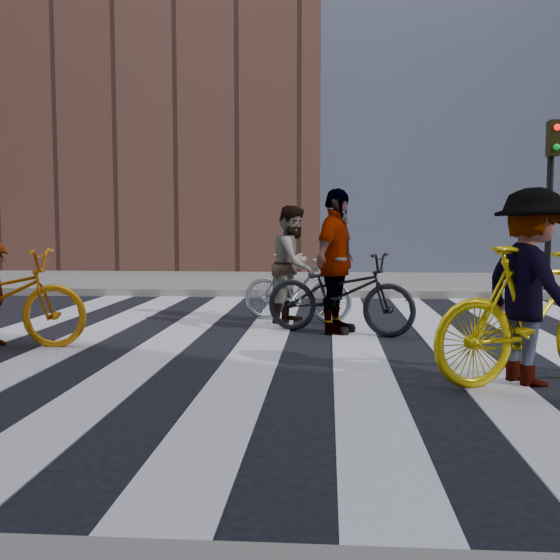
# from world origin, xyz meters

# --- Properties ---
(ground) EXTENTS (100.00, 100.00, 0.00)m
(ground) POSITION_xyz_m (0.00, 0.00, 0.00)
(ground) COLOR black
(ground) RESTS_ON ground
(sidewalk_far) EXTENTS (100.00, 5.00, 0.15)m
(sidewalk_far) POSITION_xyz_m (0.00, 7.50, 0.07)
(sidewalk_far) COLOR gray
(sidewalk_far) RESTS_ON ground
(zebra_crosswalk) EXTENTS (8.25, 10.00, 0.01)m
(zebra_crosswalk) POSITION_xyz_m (0.00, 0.00, 0.01)
(zebra_crosswalk) COLOR silver
(zebra_crosswalk) RESTS_ON ground
(building_brick_far_left) EXTENTS (16.00, 10.00, 18.00)m
(building_brick_far_left) POSITION_xyz_m (-8.00, 15.00, 9.00)
(building_brick_far_left) COLOR #503228
(building_brick_far_left) RESTS_ON ground
(traffic_signal) EXTENTS (0.22, 0.42, 3.33)m
(traffic_signal) POSITION_xyz_m (4.40, 5.32, 2.28)
(traffic_signal) COLOR black
(traffic_signal) RESTS_ON ground
(bike_silver_mid) EXTENTS (1.69, 0.95, 0.98)m
(bike_silver_mid) POSITION_xyz_m (-0.22, 1.86, 0.49)
(bike_silver_mid) COLOR #A8ADB2
(bike_silver_mid) RESTS_ON ground
(bike_yellow_right) EXTENTS (2.07, 1.28, 1.20)m
(bike_yellow_right) POSITION_xyz_m (2.01, -1.67, 0.60)
(bike_yellow_right) COLOR yellow
(bike_yellow_right) RESTS_ON ground
(bike_dark_rear) EXTENTS (2.09, 1.34, 1.04)m
(bike_dark_rear) POSITION_xyz_m (0.36, 0.88, 0.52)
(bike_dark_rear) COLOR black
(bike_dark_rear) RESTS_ON ground
(rider_mid) EXTENTS (0.85, 0.96, 1.66)m
(rider_mid) POSITION_xyz_m (-0.27, 1.86, 0.83)
(rider_mid) COLOR slate
(rider_mid) RESTS_ON ground
(rider_right) EXTENTS (1.00, 1.25, 1.70)m
(rider_right) POSITION_xyz_m (1.96, -1.67, 0.85)
(rider_right) COLOR slate
(rider_right) RESTS_ON ground
(rider_rear) EXTENTS (0.80, 1.17, 1.85)m
(rider_rear) POSITION_xyz_m (0.31, 0.88, 0.92)
(rider_rear) COLOR slate
(rider_rear) RESTS_ON ground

